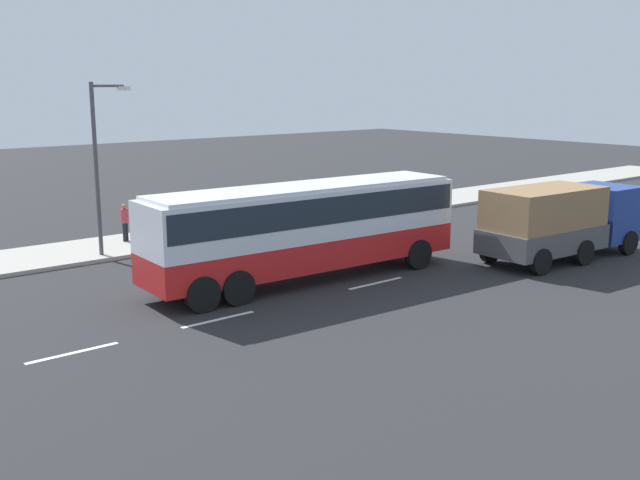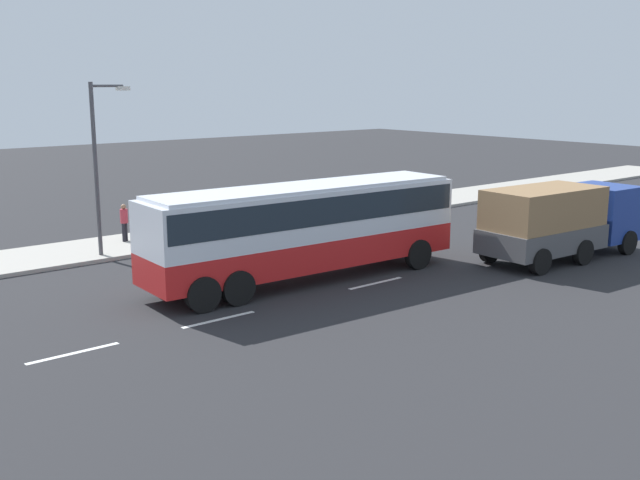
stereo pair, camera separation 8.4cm
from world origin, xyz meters
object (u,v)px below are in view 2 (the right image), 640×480
cargo_truck (561,219)px  pedestrian_at_crossing (316,203)px  pedestrian_near_curb (124,220)px  coach_bus (306,222)px  street_lamp (99,157)px

cargo_truck → pedestrian_at_crossing: 11.87m
pedestrian_near_curb → pedestrian_at_crossing: bearing=-131.8°
coach_bus → street_lamp: street_lamp is taller
cargo_truck → pedestrian_near_curb: size_ratio=4.67×
cargo_truck → street_lamp: bearing=143.6°
coach_bus → pedestrian_at_crossing: bearing=51.7°
coach_bus → pedestrian_at_crossing: 10.44m
coach_bus → pedestrian_near_curb: 9.68m
pedestrian_near_curb → pedestrian_at_crossing: (9.14, -1.52, -0.01)m
pedestrian_at_crossing → street_lamp: (-10.81, -0.23, 2.89)m
pedestrian_near_curb → street_lamp: size_ratio=0.24×
cargo_truck → pedestrian_at_crossing: bearing=106.8°
coach_bus → pedestrian_at_crossing: (6.83, 7.83, -1.02)m
pedestrian_at_crossing → pedestrian_near_curb: bearing=-15.5°
coach_bus → street_lamp: (-3.97, 7.60, 1.87)m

